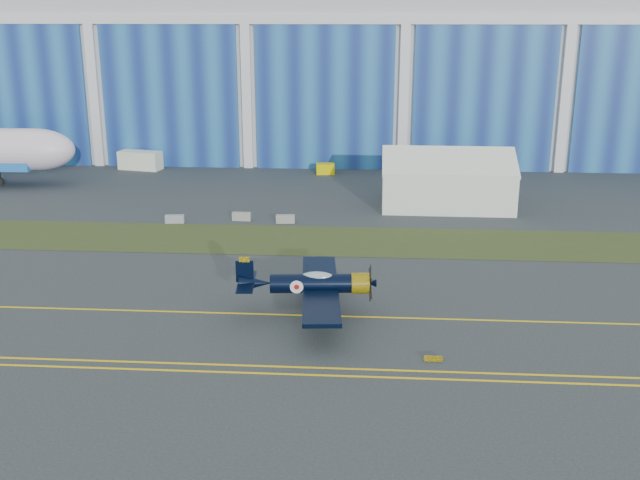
# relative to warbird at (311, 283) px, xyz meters

# --- Properties ---
(ground) EXTENTS (260.00, 260.00, 0.00)m
(ground) POSITION_rel_warbird_xyz_m (-13.51, 4.90, -2.51)
(ground) COLOR #32393B
(ground) RESTS_ON ground
(grass_median) EXTENTS (260.00, 10.00, 0.02)m
(grass_median) POSITION_rel_warbird_xyz_m (-13.51, 18.90, -2.49)
(grass_median) COLOR #475128
(grass_median) RESTS_ON ground
(hangar) EXTENTS (220.00, 45.70, 30.00)m
(hangar) POSITION_rel_warbird_xyz_m (-13.51, 76.69, 12.45)
(hangar) COLOR silver
(hangar) RESTS_ON ground
(taxiway_centreline) EXTENTS (200.00, 0.20, 0.02)m
(taxiway_centreline) POSITION_rel_warbird_xyz_m (-13.51, -0.10, -2.50)
(taxiway_centreline) COLOR yellow
(taxiway_centreline) RESTS_ON ground
(edge_line_near) EXTENTS (80.00, 0.20, 0.02)m
(edge_line_near) POSITION_rel_warbird_xyz_m (-13.51, -9.60, -2.50)
(edge_line_near) COLOR yellow
(edge_line_near) RESTS_ON ground
(edge_line_far) EXTENTS (80.00, 0.20, 0.02)m
(edge_line_far) POSITION_rel_warbird_xyz_m (-13.51, -8.60, -2.50)
(edge_line_far) COLOR yellow
(edge_line_far) RESTS_ON ground
(guard_board_right) EXTENTS (1.20, 0.15, 0.35)m
(guard_board_right) POSITION_rel_warbird_xyz_m (8.49, -7.10, -2.33)
(guard_board_right) COLOR yellow
(guard_board_right) RESTS_ON ground
(warbird) EXTENTS (12.69, 14.86, 4.13)m
(warbird) POSITION_rel_warbird_xyz_m (0.00, 0.00, 0.00)
(warbird) COLOR black
(warbird) RESTS_ON ground
(tent) EXTENTS (15.05, 11.08, 6.95)m
(tent) POSITION_rel_warbird_xyz_m (12.94, 34.16, 0.97)
(tent) COLOR white
(tent) RESTS_ON ground
(shipping_container) EXTENTS (6.39, 3.63, 2.61)m
(shipping_container) POSITION_rel_warbird_xyz_m (-28.76, 51.77, -1.20)
(shipping_container) COLOR white
(shipping_container) RESTS_ON ground
(tug) EXTENTS (2.67, 1.86, 1.46)m
(tug) POSITION_rel_warbird_xyz_m (-2.17, 50.45, -1.78)
(tug) COLOR #DAD200
(tug) RESTS_ON ground
(barrier_a) EXTENTS (2.06, 0.86, 0.90)m
(barrier_a) POSITION_rel_warbird_xyz_m (-16.64, 24.15, -2.06)
(barrier_a) COLOR gray
(barrier_a) RESTS_ON ground
(barrier_b) EXTENTS (2.02, 0.67, 0.90)m
(barrier_b) POSITION_rel_warbird_xyz_m (-9.68, 25.69, -2.06)
(barrier_b) COLOR gray
(barrier_b) RESTS_ON ground
(barrier_c) EXTENTS (2.04, 0.75, 0.90)m
(barrier_c) POSITION_rel_warbird_xyz_m (-4.84, 25.02, -2.06)
(barrier_c) COLOR gray
(barrier_c) RESTS_ON ground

